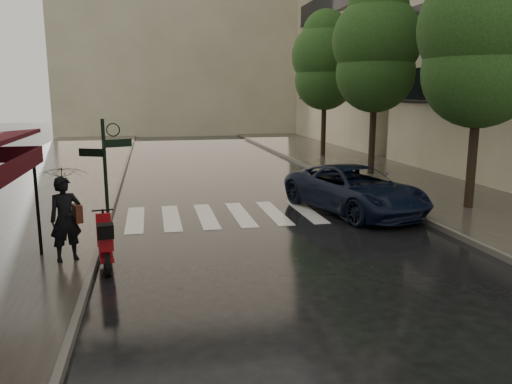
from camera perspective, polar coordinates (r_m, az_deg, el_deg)
name	(u,v)px	position (r m, az deg, el deg)	size (l,w,h in m)	color
ground	(166,298)	(9.41, -10.21, -11.84)	(120.00, 120.00, 0.00)	black
sidewalk_near	(40,186)	(21.42, -23.44, 0.61)	(6.00, 60.00, 0.12)	#38332D
sidewalk_far	(386,174)	(23.42, 14.62, 2.01)	(5.50, 60.00, 0.12)	#38332D
curb_near	(120,183)	(21.01, -15.28, 0.99)	(0.12, 60.00, 0.16)	#595651
curb_far	(327,176)	(22.31, 8.17, 1.86)	(0.12, 60.00, 0.16)	#595651
crosswalk	(257,213)	(15.44, 0.13, -2.47)	(7.85, 3.20, 0.01)	silver
signpost	(106,175)	(11.85, -16.79, 1.88)	(1.17, 0.29, 3.10)	black
haussmann_far	(384,14)	(38.87, 14.38, 19.14)	(8.00, 16.00, 18.50)	tan
backdrop_building	(182,21)	(47.20, -8.46, 18.81)	(22.00, 6.00, 20.00)	tan
tree_near	(482,36)	(16.88, 24.46, 15.90)	(3.80, 3.80, 7.99)	black
tree_mid	(376,48)	(22.90, 13.58, 15.76)	(3.80, 3.80, 8.34)	black
tree_far	(325,61)	(29.43, 7.91, 14.61)	(3.80, 3.80, 8.16)	black
pedestrian_with_umbrella	(63,183)	(11.20, -21.19, 0.94)	(1.43, 1.44, 2.54)	black
scooter	(105,244)	(11.08, -16.83, -5.68)	(0.55, 1.72, 1.13)	black
parked_car	(355,189)	(15.84, 11.21, 0.31)	(2.39, 5.18, 1.44)	black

